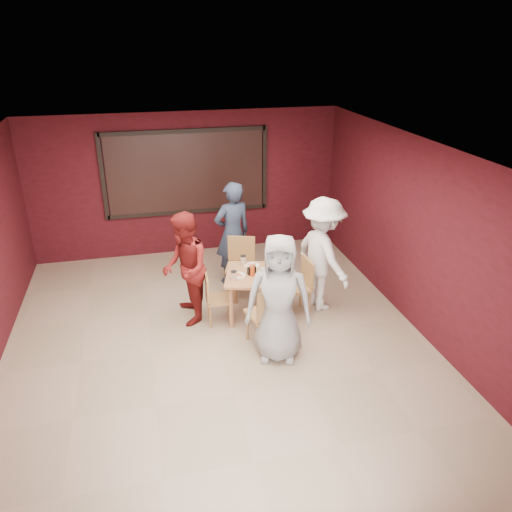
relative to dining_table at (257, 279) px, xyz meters
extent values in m
plane|color=tan|center=(-0.72, -0.66, -0.65)|extent=(7.00, 7.00, 0.00)
cube|color=black|center=(-0.72, 2.79, 1.00)|extent=(3.00, 0.02, 1.50)
cube|color=#B87C4B|center=(0.00, 0.00, 0.07)|extent=(1.15, 1.15, 0.04)
cylinder|color=#B87C4B|center=(-0.25, 0.46, -0.30)|extent=(0.07, 0.07, 0.69)
cylinder|color=#B87C4B|center=(0.46, 0.26, -0.30)|extent=(0.07, 0.07, 0.69)
cylinder|color=#B87C4B|center=(-0.46, -0.26, -0.30)|extent=(0.07, 0.07, 0.69)
cylinder|color=#B87C4B|center=(0.26, -0.46, -0.30)|extent=(0.07, 0.07, 0.69)
cylinder|color=white|center=(0.00, -0.29, 0.09)|extent=(0.23, 0.23, 0.01)
cone|color=#D6924B|center=(0.00, -0.29, 0.11)|extent=(0.22, 0.22, 0.02)
cylinder|color=beige|center=(0.13, -0.38, 0.16)|extent=(0.09, 0.09, 0.14)
cylinder|color=black|center=(0.13, -0.38, 0.23)|extent=(0.09, 0.09, 0.01)
cylinder|color=white|center=(0.00, 0.29, 0.09)|extent=(0.23, 0.23, 0.01)
cone|color=#D6924B|center=(0.00, 0.29, 0.11)|extent=(0.22, 0.22, 0.02)
cylinder|color=beige|center=(-0.13, 0.38, 0.16)|extent=(0.09, 0.09, 0.14)
cylinder|color=black|center=(-0.13, 0.38, 0.23)|extent=(0.09, 0.09, 0.01)
cylinder|color=white|center=(-0.29, 0.00, 0.09)|extent=(0.23, 0.23, 0.01)
cone|color=#D6924B|center=(-0.29, 0.00, 0.11)|extent=(0.22, 0.22, 0.02)
cylinder|color=beige|center=(-0.38, -0.13, 0.16)|extent=(0.09, 0.09, 0.14)
cylinder|color=black|center=(-0.38, -0.13, 0.23)|extent=(0.09, 0.09, 0.01)
cylinder|color=white|center=(0.30, 0.00, 0.09)|extent=(0.23, 0.23, 0.01)
cone|color=#D6924B|center=(0.30, 0.00, 0.11)|extent=(0.22, 0.22, 0.02)
cylinder|color=beige|center=(0.38, 0.13, 0.16)|extent=(0.09, 0.09, 0.14)
cylinder|color=black|center=(0.38, 0.13, 0.23)|extent=(0.09, 0.09, 0.01)
cylinder|color=beige|center=(0.08, -0.03, 0.14)|extent=(0.06, 0.06, 0.10)
cylinder|color=beige|center=(0.02, -0.08, 0.13)|extent=(0.05, 0.05, 0.08)
cylinder|color=#B9380D|center=(-0.08, -0.05, 0.16)|extent=(0.07, 0.07, 0.15)
cube|color=black|center=(-0.07, 0.02, 0.15)|extent=(0.14, 0.10, 0.12)
cube|color=#B08644|center=(-0.06, -0.78, -0.17)|extent=(0.57, 0.57, 0.04)
cylinder|color=#B08644|center=(0.08, -0.55, -0.42)|extent=(0.04, 0.04, 0.46)
cylinder|color=#B08644|center=(-0.29, -0.64, -0.42)|extent=(0.04, 0.04, 0.46)
cylinder|color=#B08644|center=(0.17, -0.92, -0.42)|extent=(0.04, 0.04, 0.46)
cylinder|color=#B08644|center=(-0.20, -1.01, -0.42)|extent=(0.04, 0.04, 0.46)
cube|color=#B08644|center=(-0.01, -0.98, 0.10)|extent=(0.46, 0.15, 0.45)
cube|color=#B08644|center=(-0.09, 0.80, -0.17)|extent=(0.59, 0.59, 0.04)
cylinder|color=#B08644|center=(-0.33, 0.68, -0.42)|extent=(0.04, 0.04, 0.46)
cylinder|color=#B08644|center=(0.02, 0.56, -0.42)|extent=(0.04, 0.04, 0.46)
cylinder|color=#B08644|center=(-0.21, 1.04, -0.42)|extent=(0.04, 0.04, 0.46)
cylinder|color=#B08644|center=(0.15, 0.92, -0.42)|extent=(0.04, 0.04, 0.46)
cube|color=#B08644|center=(-0.03, 1.00, 0.10)|extent=(0.45, 0.19, 0.44)
cube|color=#B08644|center=(-0.60, -0.06, -0.25)|extent=(0.41, 0.41, 0.04)
cylinder|color=#B08644|center=(-0.46, -0.22, -0.46)|extent=(0.03, 0.03, 0.38)
cylinder|color=#B08644|center=(-0.44, 0.09, -0.46)|extent=(0.03, 0.03, 0.38)
cylinder|color=#B08644|center=(-0.77, -0.20, -0.46)|extent=(0.03, 0.03, 0.38)
cylinder|color=#B08644|center=(-0.75, 0.11, -0.46)|extent=(0.03, 0.03, 0.38)
cube|color=#B08644|center=(-0.78, -0.05, -0.03)|extent=(0.06, 0.39, 0.37)
cube|color=#B08644|center=(0.61, -0.06, -0.19)|extent=(0.47, 0.47, 0.04)
cylinder|color=#B08644|center=(0.42, 0.11, -0.43)|extent=(0.04, 0.04, 0.43)
cylinder|color=#B08644|center=(0.44, -0.25, -0.43)|extent=(0.04, 0.04, 0.43)
cylinder|color=#B08644|center=(0.78, 0.13, -0.43)|extent=(0.04, 0.04, 0.43)
cylinder|color=#B08644|center=(0.80, -0.22, -0.43)|extent=(0.04, 0.04, 0.43)
cube|color=#B08644|center=(0.81, -0.04, 0.06)|extent=(0.07, 0.45, 0.42)
imported|color=#9F9F9F|center=(0.03, -1.13, 0.26)|extent=(1.01, 0.80, 1.81)
imported|color=#293449|center=(-0.13, 1.26, 0.28)|extent=(0.77, 0.60, 1.85)
imported|color=maroon|center=(-1.08, 0.13, 0.23)|extent=(0.67, 0.86, 1.75)
imported|color=white|center=(1.08, 0.04, 0.28)|extent=(0.99, 1.34, 1.86)
camera|label=1|loc=(-1.61, -6.69, 3.50)|focal=35.00mm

